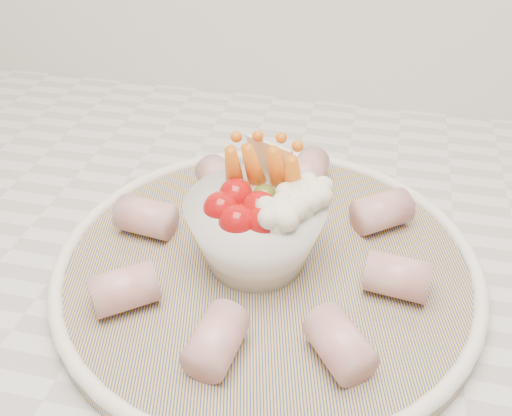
# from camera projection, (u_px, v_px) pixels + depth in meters

# --- Properties ---
(serving_platter) EXTENTS (0.44, 0.44, 0.02)m
(serving_platter) POSITION_uv_depth(u_px,v_px,m) (267.00, 264.00, 0.49)
(serving_platter) COLOR navy
(serving_platter) RESTS_ON kitchen_counter
(veggie_bowl) EXTENTS (0.12, 0.12, 0.10)m
(veggie_bowl) POSITION_uv_depth(u_px,v_px,m) (259.00, 224.00, 0.46)
(veggie_bowl) COLOR white
(veggie_bowl) RESTS_ON serving_platter
(cured_meat_rolls) EXTENTS (0.27, 0.28, 0.03)m
(cured_meat_rolls) POSITION_uv_depth(u_px,v_px,m) (267.00, 245.00, 0.48)
(cured_meat_rolls) COLOR #B4525A
(cured_meat_rolls) RESTS_ON serving_platter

